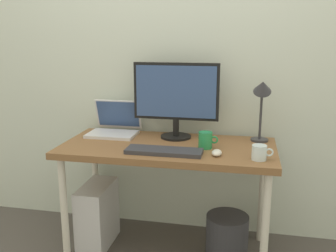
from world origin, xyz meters
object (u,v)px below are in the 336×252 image
object	(u,v)px
laptop	(115,126)
glass_cup	(260,153)
computer_tower	(98,215)
monitor	(176,96)
desk	(168,156)
keyboard	(164,151)
mouse	(217,153)
desk_lamp	(262,96)
wastebasket	(227,238)
coffee_mug	(206,140)

from	to	relation	value
laptop	glass_cup	bearing A→B (deg)	-21.53
computer_tower	monitor	bearing A→B (deg)	22.61
desk	computer_tower	world-z (taller)	desk
laptop	keyboard	distance (m)	0.56
keyboard	mouse	xyz separation A→B (m)	(0.30, 0.01, 0.01)
glass_cup	computer_tower	world-z (taller)	glass_cup
desk_lamp	mouse	world-z (taller)	desk_lamp
keyboard	mouse	distance (m)	0.30
desk_lamp	wastebasket	distance (m)	0.90
desk	mouse	size ratio (longest dim) A/B	14.52
mouse	keyboard	bearing A→B (deg)	-177.15
monitor	keyboard	xyz separation A→B (m)	(-0.00, -0.35, -0.27)
keyboard	glass_cup	bearing A→B (deg)	-1.22
desk_lamp	glass_cup	size ratio (longest dim) A/B	3.62
keyboard	glass_cup	xyz separation A→B (m)	(0.53, -0.01, 0.03)
keyboard	mouse	bearing A→B (deg)	2.85
desk_lamp	computer_tower	size ratio (longest dim) A/B	1.00
monitor	coffee_mug	xyz separation A→B (m)	(0.22, -0.20, -0.23)
mouse	monitor	bearing A→B (deg)	131.80
desk_lamp	mouse	xyz separation A→B (m)	(-0.24, -0.33, -0.28)
mouse	coffee_mug	world-z (taller)	coffee_mug
wastebasket	desk_lamp	bearing A→B (deg)	52.81
keyboard	coffee_mug	bearing A→B (deg)	33.45
keyboard	wastebasket	bearing A→B (deg)	18.10
computer_tower	wastebasket	xyz separation A→B (m)	(0.86, -0.02, -0.06)
monitor	computer_tower	bearing A→B (deg)	-157.39
laptop	keyboard	xyz separation A→B (m)	(0.43, -0.37, -0.04)
mouse	coffee_mug	bearing A→B (deg)	120.63
coffee_mug	desk_lamp	bearing A→B (deg)	32.04
desk	monitor	xyz separation A→B (m)	(0.02, 0.18, 0.35)
mouse	wastebasket	distance (m)	0.60
computer_tower	desk_lamp	bearing A→B (deg)	11.25
coffee_mug	glass_cup	bearing A→B (deg)	-27.02
laptop	computer_tower	size ratio (longest dim) A/B	0.76
desk	mouse	world-z (taller)	mouse
desk_lamp	computer_tower	xyz separation A→B (m)	(-1.03, -0.20, -0.80)
desk_lamp	wastebasket	world-z (taller)	desk_lamp
desk	computer_tower	xyz separation A→B (m)	(-0.47, -0.03, -0.44)
desk_lamp	keyboard	size ratio (longest dim) A/B	0.95
laptop	desk_lamp	bearing A→B (deg)	-1.17
mouse	glass_cup	xyz separation A→B (m)	(0.23, -0.03, 0.02)
monitor	wastebasket	world-z (taller)	monitor
monitor	laptop	size ratio (longest dim) A/B	1.73
mouse	wastebasket	bearing A→B (deg)	56.46
coffee_mug	keyboard	bearing A→B (deg)	-146.55
monitor	glass_cup	distance (m)	0.68
coffee_mug	mouse	bearing A→B (deg)	-59.37
desk	wastebasket	world-z (taller)	desk
desk_lamp	mouse	size ratio (longest dim) A/B	4.65
laptop	glass_cup	distance (m)	1.03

